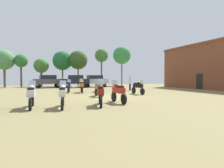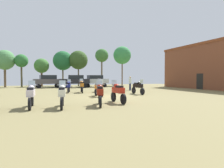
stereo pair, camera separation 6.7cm
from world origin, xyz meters
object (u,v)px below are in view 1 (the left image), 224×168
object	(u,v)px
tree_2	(122,55)
car_1	(76,80)
car_3	(95,80)
tree_8	(41,66)
car_2	(48,80)
motorcycle_3	(99,85)
motorcycle_7	(69,86)
motorcycle_9	(31,95)
tree_5	(101,56)
motorcycle_5	(138,87)
motorcycle_4	(118,92)
tree_6	(62,61)
motorcycle_10	(82,86)
motorcycle_2	(100,93)
tree_1	(21,61)
brick_building	(214,66)
tree_3	(78,60)
motorcycle_11	(63,94)
tree_7	(4,60)
motorcycle_6	(99,88)

from	to	relation	value
tree_2	car_1	bearing A→B (deg)	-154.95
car_3	tree_8	world-z (taller)	tree_8
car_2	motorcycle_3	bearing A→B (deg)	-162.23
tree_8	motorcycle_7	bearing A→B (deg)	-79.57
motorcycle_9	tree_2	world-z (taller)	tree_2
tree_5	motorcycle_5	bearing A→B (deg)	-95.73
motorcycle_4	motorcycle_7	distance (m)	9.69
motorcycle_4	tree_6	size ratio (longest dim) A/B	0.34
motorcycle_3	tree_6	bearing A→B (deg)	116.77
motorcycle_7	motorcycle_10	distance (m)	1.42
tree_6	motorcycle_5	bearing A→B (deg)	-74.82
motorcycle_2	tree_6	size ratio (longest dim) A/B	0.34
tree_5	tree_6	xyz separation A→B (m)	(-7.33, 0.84, -1.09)
motorcycle_7	tree_1	world-z (taller)	tree_1
car_3	motorcycle_5	bearing A→B (deg)	177.87
brick_building	car_3	xyz separation A→B (m)	(-15.20, 10.12, -2.07)
motorcycle_3	motorcycle_4	bearing A→B (deg)	-80.99
motorcycle_4	tree_1	bearing A→B (deg)	105.42
car_3	tree_8	distance (m)	10.43
motorcycle_4	tree_5	bearing A→B (deg)	72.72
tree_2	tree_6	size ratio (longest dim) A/B	1.19
motorcycle_9	car_1	xyz separation A→B (m)	(5.53, 19.71, 0.44)
motorcycle_7	tree_3	size ratio (longest dim) A/B	0.33
motorcycle_3	tree_6	distance (m)	16.47
car_3	tree_6	size ratio (longest dim) A/B	0.68
motorcycle_11	tree_2	bearing A→B (deg)	67.80
car_1	tree_7	size ratio (longest dim) A/B	0.73
motorcycle_6	tree_7	distance (m)	22.96
motorcycle_4	motorcycle_7	xyz separation A→B (m)	(-2.05, 9.47, -0.02)
brick_building	tree_3	distance (m)	22.60
brick_building	motorcycle_2	world-z (taller)	brick_building
motorcycle_5	motorcycle_10	bearing A→B (deg)	-41.94
car_2	motorcycle_5	bearing A→B (deg)	-160.22
motorcycle_2	tree_8	size ratio (longest dim) A/B	0.44
motorcycle_10	tree_5	distance (m)	17.62
motorcycle_5	motorcycle_6	world-z (taller)	motorcycle_5
motorcycle_9	tree_5	bearing A→B (deg)	66.71
tree_1	motorcycle_3	bearing A→B (deg)	-56.90
tree_5	tree_1	bearing A→B (deg)	-178.72
car_3	tree_6	distance (m)	8.13
motorcycle_10	car_1	distance (m)	10.40
motorcycle_3	tree_7	world-z (taller)	tree_7
brick_building	motorcycle_3	distance (m)	17.51
motorcycle_6	motorcycle_10	xyz separation A→B (m)	(-0.65, 4.53, 0.03)
tree_6	tree_5	bearing A→B (deg)	-6.50
tree_1	tree_5	bearing A→B (deg)	1.28
motorcycle_6	tree_3	distance (m)	20.15
motorcycle_11	motorcycle_10	bearing A→B (deg)	80.44
motorcycle_7	tree_6	distance (m)	16.31
brick_building	car_2	bearing A→B (deg)	155.41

